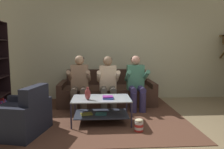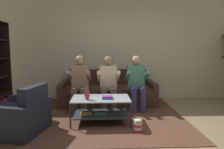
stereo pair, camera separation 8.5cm
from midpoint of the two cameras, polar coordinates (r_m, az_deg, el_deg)
ground at (r=3.81m, az=6.15°, el=-14.54°), size 16.80×16.80×0.00m
back_partition at (r=5.98m, az=2.70°, el=7.54°), size 8.40×0.12×2.90m
couch at (r=5.50m, az=-0.69°, el=-4.72°), size 2.32×0.98×0.82m
person_seated_left at (r=4.89m, az=-7.91°, el=-1.63°), size 0.50×0.58×1.22m
person_seated_middle at (r=4.87m, az=-0.46°, el=-1.70°), size 0.50×0.58×1.20m
person_seated_right at (r=4.94m, az=6.92°, el=-1.58°), size 0.50×0.58×1.21m
coffee_table at (r=4.11m, az=-2.44°, el=-8.26°), size 1.07×0.68×0.47m
area_rug at (r=4.76m, az=-1.35°, el=-9.98°), size 3.13×3.37×0.01m
vase at (r=3.93m, az=-5.92°, el=-5.04°), size 0.10×0.10×0.23m
book_stack at (r=3.99m, az=-0.56°, el=-6.03°), size 0.21×0.17×0.05m
armchair at (r=3.92m, az=-22.57°, el=-10.19°), size 0.98×1.03×0.80m
popcorn_tub at (r=3.76m, az=7.44°, el=-13.04°), size 0.15×0.15×0.22m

